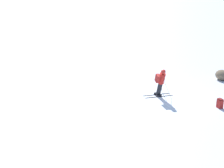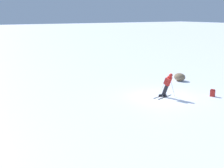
{
  "view_description": "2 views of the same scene",
  "coord_description": "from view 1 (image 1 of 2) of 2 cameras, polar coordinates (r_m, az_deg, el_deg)",
  "views": [
    {
      "loc": [
        -16.75,
        2.5,
        6.16
      ],
      "look_at": [
        0.08,
        2.62,
        0.7
      ],
      "focal_mm": 50.0,
      "sensor_mm": 36.0,
      "label": 1
    },
    {
      "loc": [
        -15.59,
        14.11,
        5.61
      ],
      "look_at": [
        -1.08,
        4.88,
        1.71
      ],
      "focal_mm": 50.0,
      "sensor_mm": 36.0,
      "label": 2
    }
  ],
  "objects": [
    {
      "name": "ground_plane",
      "position": [
        18.02,
        8.38,
        -2.2
      ],
      "size": [
        300.0,
        300.0,
        0.0
      ],
      "primitive_type": "plane",
      "color": "white"
    },
    {
      "name": "exposed_boulder_0",
      "position": [
        22.01,
        19.49,
        1.58
      ],
      "size": [
        1.03,
        0.87,
        0.67
      ],
      "primitive_type": "ellipsoid",
      "color": "#7A664C",
      "rests_on": "ground"
    },
    {
      "name": "skier",
      "position": [
        17.46,
        8.87,
        0.44
      ],
      "size": [
        1.51,
        1.75,
        1.76
      ],
      "rotation": [
        0.0,
        0.0,
        0.29
      ],
      "color": "black",
      "rests_on": "ground"
    },
    {
      "name": "spare_backpack",
      "position": [
        17.04,
        19.13,
        -3.37
      ],
      "size": [
        0.36,
        0.31,
        0.5
      ],
      "rotation": [
        0.0,
        0.0,
        3.5
      ],
      "color": "#AD231E",
      "rests_on": "ground"
    }
  ]
}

